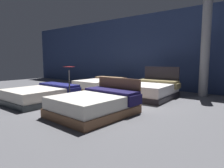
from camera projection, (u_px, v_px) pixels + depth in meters
ground_plane at (101, 99)px, 6.77m from camera, size 18.00×18.00×0.02m
showroom_back_wall at (150, 52)px, 9.25m from camera, size 18.00×0.06×3.50m
bed_0 at (42, 95)px, 6.25m from camera, size 1.70×2.00×0.53m
bed_1 at (95, 104)px, 4.82m from camera, size 1.67×2.01×0.85m
bed_2 at (101, 85)px, 8.52m from camera, size 1.54×2.09×0.58m
bed_3 at (151, 90)px, 6.97m from camera, size 1.62×2.06×1.09m
price_sign at (70, 91)px, 5.65m from camera, size 0.28×0.24×1.16m
support_pillar at (205, 49)px, 7.16m from camera, size 0.32×0.32×3.50m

